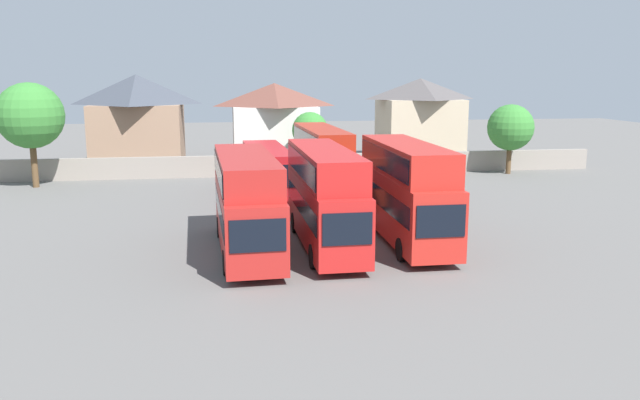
{
  "coord_description": "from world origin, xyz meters",
  "views": [
    {
      "loc": [
        -5.11,
        -30.49,
        8.5
      ],
      "look_at": [
        0.0,
        3.0,
        1.85
      ],
      "focal_mm": 35.77,
      "sensor_mm": 36.0,
      "label": 1
    }
  ],
  "objects_px": {
    "bus_4": "(267,169)",
    "tree_right_of_lot": "(310,131)",
    "house_terrace_left": "(138,119)",
    "tree_behind_wall": "(511,128)",
    "bus_3": "(406,187)",
    "bus_5": "(322,158)",
    "house_terrace_centre": "(275,122)",
    "bus_2": "(325,193)",
    "house_terrace_right": "(420,118)",
    "bus_1": "(246,198)",
    "tree_left_of_lot": "(30,116)"
  },
  "relations": [
    {
      "from": "house_terrace_centre",
      "to": "bus_2",
      "type": "bearing_deg",
      "value": -90.25
    },
    {
      "from": "tree_behind_wall",
      "to": "bus_1",
      "type": "bearing_deg",
      "value": -137.11
    },
    {
      "from": "bus_2",
      "to": "bus_3",
      "type": "xyz_separation_m",
      "value": [
        4.29,
        0.32,
        0.09
      ]
    },
    {
      "from": "house_terrace_centre",
      "to": "bus_3",
      "type": "bearing_deg",
      "value": -82.48
    },
    {
      "from": "bus_3",
      "to": "house_terrace_left",
      "type": "bearing_deg",
      "value": -151.62
    },
    {
      "from": "bus_2",
      "to": "bus_3",
      "type": "relative_size",
      "value": 1.04
    },
    {
      "from": "house_terrace_left",
      "to": "bus_4",
      "type": "bearing_deg",
      "value": -59.64
    },
    {
      "from": "bus_1",
      "to": "bus_4",
      "type": "distance_m",
      "value": 14.25
    },
    {
      "from": "bus_5",
      "to": "house_terrace_left",
      "type": "relative_size",
      "value": 1.36
    },
    {
      "from": "bus_5",
      "to": "tree_right_of_lot",
      "type": "bearing_deg",
      "value": 174.43
    },
    {
      "from": "bus_3",
      "to": "house_terrace_right",
      "type": "height_order",
      "value": "house_terrace_right"
    },
    {
      "from": "bus_2",
      "to": "tree_behind_wall",
      "type": "height_order",
      "value": "tree_behind_wall"
    },
    {
      "from": "house_terrace_centre",
      "to": "tree_right_of_lot",
      "type": "height_order",
      "value": "house_terrace_centre"
    },
    {
      "from": "bus_5",
      "to": "tree_right_of_lot",
      "type": "xyz_separation_m",
      "value": [
        0.86,
        12.55,
        0.87
      ]
    },
    {
      "from": "bus_3",
      "to": "house_terrace_centre",
      "type": "relative_size",
      "value": 1.25
    },
    {
      "from": "bus_3",
      "to": "bus_5",
      "type": "xyz_separation_m",
      "value": [
        -2.32,
        13.15,
        -0.13
      ]
    },
    {
      "from": "bus_5",
      "to": "tree_behind_wall",
      "type": "bearing_deg",
      "value": 112.72
    },
    {
      "from": "house_terrace_left",
      "to": "bus_1",
      "type": "bearing_deg",
      "value": -74.66
    },
    {
      "from": "house_terrace_right",
      "to": "tree_behind_wall",
      "type": "distance_m",
      "value": 12.1
    },
    {
      "from": "bus_5",
      "to": "house_terrace_left",
      "type": "xyz_separation_m",
      "value": [
        -14.85,
        18.94,
        1.64
      ]
    },
    {
      "from": "bus_3",
      "to": "tree_left_of_lot",
      "type": "xyz_separation_m",
      "value": [
        -23.56,
        20.2,
        2.6
      ]
    },
    {
      "from": "bus_1",
      "to": "bus_3",
      "type": "xyz_separation_m",
      "value": [
        8.16,
        0.75,
        0.18
      ]
    },
    {
      "from": "house_terrace_centre",
      "to": "house_terrace_right",
      "type": "distance_m",
      "value": 14.98
    },
    {
      "from": "bus_3",
      "to": "bus_4",
      "type": "height_order",
      "value": "bus_3"
    },
    {
      "from": "tree_right_of_lot",
      "to": "house_terrace_left",
      "type": "bearing_deg",
      "value": 157.88
    },
    {
      "from": "bus_3",
      "to": "house_terrace_right",
      "type": "relative_size",
      "value": 1.29
    },
    {
      "from": "bus_5",
      "to": "bus_1",
      "type": "bearing_deg",
      "value": -24.43
    },
    {
      "from": "bus_1",
      "to": "house_terrace_right",
      "type": "relative_size",
      "value": 1.33
    },
    {
      "from": "tree_left_of_lot",
      "to": "tree_behind_wall",
      "type": "bearing_deg",
      "value": 1.47
    },
    {
      "from": "tree_behind_wall",
      "to": "house_terrace_left",
      "type": "bearing_deg",
      "value": 161.55
    },
    {
      "from": "tree_left_of_lot",
      "to": "house_terrace_right",
      "type": "bearing_deg",
      "value": 19.49
    },
    {
      "from": "bus_4",
      "to": "tree_right_of_lot",
      "type": "xyz_separation_m",
      "value": [
        4.73,
        12.36,
        1.59
      ]
    },
    {
      "from": "tree_behind_wall",
      "to": "house_terrace_centre",
      "type": "bearing_deg",
      "value": 152.39
    },
    {
      "from": "bus_3",
      "to": "bus_4",
      "type": "bearing_deg",
      "value": -154.88
    },
    {
      "from": "bus_4",
      "to": "tree_behind_wall",
      "type": "relative_size",
      "value": 1.78
    },
    {
      "from": "bus_1",
      "to": "house_terrace_centre",
      "type": "relative_size",
      "value": 1.29
    },
    {
      "from": "bus_2",
      "to": "house_terrace_left",
      "type": "bearing_deg",
      "value": -159.04
    },
    {
      "from": "bus_3",
      "to": "bus_5",
      "type": "bearing_deg",
      "value": -169.77
    },
    {
      "from": "bus_5",
      "to": "house_terrace_right",
      "type": "height_order",
      "value": "house_terrace_right"
    },
    {
      "from": "tree_behind_wall",
      "to": "tree_right_of_lot",
      "type": "relative_size",
      "value": 1.15
    },
    {
      "from": "bus_4",
      "to": "tree_right_of_lot",
      "type": "bearing_deg",
      "value": 156.68
    },
    {
      "from": "bus_4",
      "to": "bus_2",
      "type": "bearing_deg",
      "value": 5.56
    },
    {
      "from": "bus_5",
      "to": "house_terrace_centre",
      "type": "height_order",
      "value": "house_terrace_centre"
    },
    {
      "from": "bus_1",
      "to": "bus_4",
      "type": "bearing_deg",
      "value": 169.6
    },
    {
      "from": "bus_4",
      "to": "bus_1",
      "type": "bearing_deg",
      "value": -10.34
    },
    {
      "from": "bus_4",
      "to": "tree_behind_wall",
      "type": "xyz_separation_m",
      "value": [
        21.66,
        7.86,
        2.01
      ]
    },
    {
      "from": "bus_1",
      "to": "tree_left_of_lot",
      "type": "distance_m",
      "value": 26.15
    },
    {
      "from": "house_terrace_left",
      "to": "tree_behind_wall",
      "type": "distance_m",
      "value": 34.41
    },
    {
      "from": "bus_1",
      "to": "tree_behind_wall",
      "type": "relative_size",
      "value": 1.81
    },
    {
      "from": "bus_3",
      "to": "tree_left_of_lot",
      "type": "height_order",
      "value": "tree_left_of_lot"
    }
  ]
}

